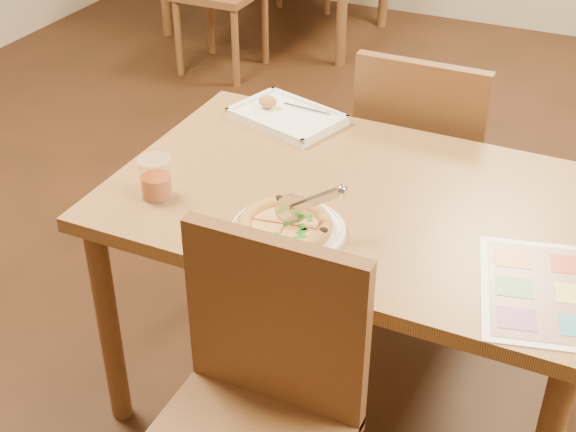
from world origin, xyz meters
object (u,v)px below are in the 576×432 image
at_px(dining_table, 359,223).
at_px(pizza, 285,225).
at_px(chair_far, 423,148).
at_px(glass_tumbler, 156,180).
at_px(chair_near, 258,389).
at_px(menu, 544,291).
at_px(plate, 288,231).
at_px(pizza_cutter, 309,203).
at_px(appetizer_tray, 285,117).

bearing_deg(dining_table, pizza, -112.34).
relative_size(chair_far, glass_tumbler, 4.25).
xyz_separation_m(chair_near, menu, (0.51, 0.39, 0.16)).
bearing_deg(plate, glass_tumbler, 178.13).
bearing_deg(chair_near, glass_tumbler, 141.95).
height_order(pizza, menu, pizza).
height_order(chair_far, pizza, chair_far).
distance_m(pizza, pizza_cutter, 0.08).
height_order(chair_near, pizza_cutter, chair_near).
bearing_deg(pizza_cutter, chair_near, -113.45).
relative_size(pizza_cutter, menu, 0.38).
bearing_deg(plate, chair_near, -74.93).
bearing_deg(dining_table, glass_tumbler, -154.68).
relative_size(plate, pizza, 1.21).
bearing_deg(appetizer_tray, pizza_cutter, -59.69).
distance_m(pizza_cutter, appetizer_tray, 0.62).
height_order(dining_table, chair_far, chair_far).
height_order(pizza, pizza_cutter, pizza_cutter).
bearing_deg(dining_table, pizza_cutter, -103.90).
bearing_deg(chair_far, glass_tumbler, 59.96).
bearing_deg(plate, pizza_cutter, 26.10).
distance_m(chair_far, appetizer_tray, 0.49).
height_order(plate, appetizer_tray, appetizer_tray).
relative_size(dining_table, glass_tumbler, 11.76).
distance_m(chair_far, glass_tumbler, 0.98).
height_order(dining_table, pizza, pizza).
height_order(chair_far, menu, chair_far).
distance_m(appetizer_tray, menu, 1.02).
relative_size(dining_table, chair_far, 2.77).
height_order(chair_near, menu, chair_near).
distance_m(chair_near, pizza, 0.41).
height_order(plate, menu, plate).
xyz_separation_m(dining_table, pizza_cutter, (-0.05, -0.22, 0.17)).
distance_m(pizza_cutter, glass_tumbler, 0.43).
height_order(dining_table, plate, plate).
bearing_deg(dining_table, chair_near, -90.00).
distance_m(dining_table, pizza, 0.29).
height_order(chair_near, plate, chair_near).
xyz_separation_m(chair_near, chair_far, (-0.00, 1.20, 0.00)).
distance_m(dining_table, chair_near, 0.61).
distance_m(chair_far, plate, 0.86).
bearing_deg(pizza, appetizer_tray, 115.11).
xyz_separation_m(chair_far, appetizer_tray, (-0.37, -0.28, 0.17)).
height_order(dining_table, glass_tumbler, glass_tumbler).
relative_size(chair_near, glass_tumbler, 4.25).
bearing_deg(menu, pizza_cutter, -179.16).
bearing_deg(glass_tumbler, pizza, -3.20).
bearing_deg(glass_tumbler, chair_far, 59.96).
height_order(plate, pizza_cutter, pizza_cutter).
bearing_deg(appetizer_tray, plate, -64.19).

